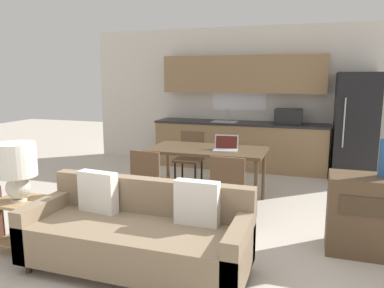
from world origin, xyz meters
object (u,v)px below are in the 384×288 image
(refrigerator, at_px, (355,126))
(table_lamp, at_px, (16,166))
(dining_chair_near_right, at_px, (230,187))
(credenza, at_px, (380,216))
(laptop, at_px, (226,147))
(dining_chair_far_left, at_px, (190,155))
(side_table, at_px, (20,216))
(dining_chair_near_left, at_px, (150,179))
(dining_table, at_px, (207,153))
(couch, at_px, (139,234))

(refrigerator, bearing_deg, table_lamp, -129.72)
(table_lamp, distance_m, dining_chair_near_right, 2.29)
(credenza, relative_size, laptop, 2.88)
(refrigerator, bearing_deg, laptop, -130.41)
(credenza, bearing_deg, dining_chair_far_left, 145.98)
(side_table, height_order, dining_chair_near_left, dining_chair_near_left)
(dining_table, xyz_separation_m, credenza, (2.07, -0.99, -0.31))
(couch, relative_size, dining_chair_near_left, 2.34)
(side_table, xyz_separation_m, dining_chair_near_left, (0.87, 1.26, 0.13))
(refrigerator, xyz_separation_m, credenza, (0.01, -3.05, -0.52))
(side_table, relative_size, dining_chair_near_right, 0.61)
(refrigerator, xyz_separation_m, dining_table, (-2.05, -2.06, -0.21))
(couch, xyz_separation_m, dining_chair_near_left, (-0.45, 1.22, 0.15))
(dining_chair_far_left, bearing_deg, table_lamp, -106.75)
(couch, bearing_deg, laptop, 80.09)
(refrigerator, distance_m, table_lamp, 5.34)
(couch, height_order, dining_chair_far_left, dining_chair_far_left)
(side_table, xyz_separation_m, dining_chair_near_right, (1.90, 1.24, 0.13))
(refrigerator, distance_m, side_table, 5.38)
(couch, bearing_deg, credenza, 25.14)
(couch, height_order, credenza, couch)
(dining_table, relative_size, dining_chair_far_left, 1.83)
(dining_chair_near_right, bearing_deg, couch, 68.02)
(side_table, height_order, credenza, credenza)
(credenza, bearing_deg, laptop, 152.06)
(dining_chair_near_left, bearing_deg, dining_table, -119.02)
(dining_chair_near_left, xyz_separation_m, dining_chair_near_right, (1.02, -0.01, 0.00))
(side_table, relative_size, table_lamp, 0.92)
(couch, relative_size, table_lamp, 3.49)
(table_lamp, bearing_deg, side_table, 145.93)
(credenza, relative_size, dining_chair_far_left, 1.14)
(dining_table, height_order, laptop, laptop)
(table_lamp, bearing_deg, credenza, 17.24)
(refrigerator, relative_size, laptop, 5.30)
(side_table, bearing_deg, dining_chair_far_left, 72.45)
(refrigerator, distance_m, credenza, 3.09)
(credenza, bearing_deg, table_lamp, -162.76)
(dining_table, xyz_separation_m, dining_chair_near_right, (0.51, -0.79, -0.22))
(dining_chair_near_left, height_order, dining_chair_far_left, same)
(refrigerator, bearing_deg, credenza, -89.79)
(side_table, bearing_deg, refrigerator, 49.88)
(dining_chair_far_left, bearing_deg, dining_table, -55.61)
(dining_table, bearing_deg, table_lamp, -123.51)
(dining_chair_near_left, xyz_separation_m, laptop, (0.79, 0.74, 0.33))
(side_table, height_order, dining_chair_near_right, dining_chair_near_right)
(side_table, bearing_deg, laptop, 50.19)
(credenza, xyz_separation_m, dining_chair_near_right, (-1.56, 0.20, 0.09))
(refrigerator, distance_m, dining_chair_far_left, 2.91)
(side_table, distance_m, table_lamp, 0.54)
(refrigerator, bearing_deg, dining_chair_near_left, -132.25)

